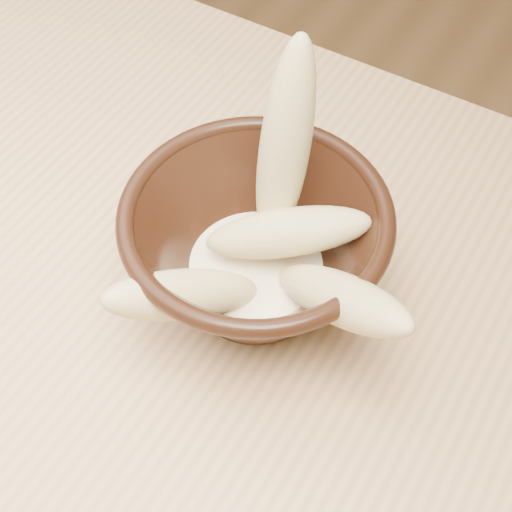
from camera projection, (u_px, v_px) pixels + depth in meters
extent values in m
cube|color=tan|center=(63.00, 301.00, 0.62)|extent=(1.20, 0.80, 0.04)
cylinder|color=black|center=(256.00, 290.00, 0.60)|extent=(0.09, 0.09, 0.01)
cylinder|color=black|center=(256.00, 276.00, 0.58)|extent=(0.09, 0.09, 0.01)
torus|color=black|center=(256.00, 216.00, 0.52)|extent=(0.20, 0.20, 0.01)
cylinder|color=#FBEBC9|center=(256.00, 269.00, 0.57)|extent=(0.11, 0.11, 0.02)
ellipsoid|color=tan|center=(284.00, 150.00, 0.52)|extent=(0.04, 0.08, 0.19)
ellipsoid|color=tan|center=(339.00, 298.00, 0.49)|extent=(0.15, 0.09, 0.12)
ellipsoid|color=tan|center=(286.00, 233.00, 0.54)|extent=(0.14, 0.09, 0.07)
ellipsoid|color=tan|center=(184.00, 294.00, 0.51)|extent=(0.10, 0.13, 0.10)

